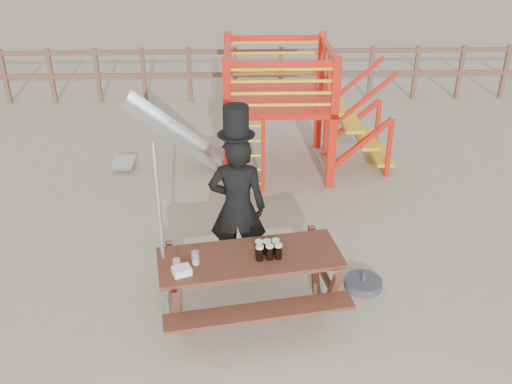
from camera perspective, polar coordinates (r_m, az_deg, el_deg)
name	(u,v)px	position (r m, az deg, el deg)	size (l,w,h in m)	color
ground	(278,299)	(6.75, 2.22, -10.67)	(60.00, 60.00, 0.00)	tan
back_fence	(258,68)	(12.74, 0.19, 12.26)	(15.09, 0.09, 1.20)	brown
playground_fort	(273,107)	(9.39, 1.67, 8.51)	(4.71, 1.84, 2.10)	red
picnic_table	(250,277)	(6.28, -0.61, -8.53)	(2.15, 1.66, 0.76)	brown
man_with_hat	(237,204)	(6.64, -1.87, -1.22)	(0.70, 0.49, 2.18)	black
metal_pole	(161,234)	(6.03, -9.45, -4.19)	(0.05, 0.05, 2.09)	#B2B2B7
parasol_base	(363,284)	(7.01, 10.66, -8.99)	(0.45, 0.45, 0.19)	#3B3B40
paper_bag	(182,271)	(5.89, -7.43, -7.82)	(0.18, 0.14, 0.08)	white
stout_pints	(268,249)	(6.07, 1.22, -5.77)	(0.29, 0.20, 0.17)	black
empty_glasses	(186,262)	(5.96, -6.99, -6.96)	(0.26, 0.21, 0.15)	silver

